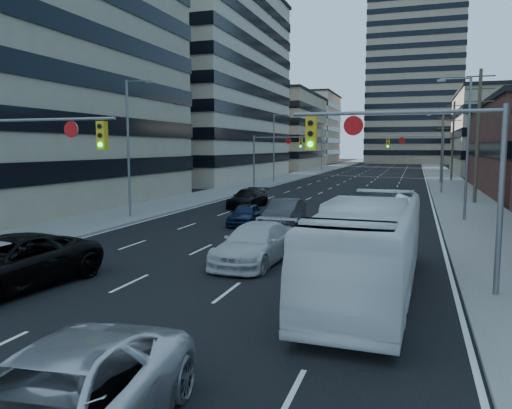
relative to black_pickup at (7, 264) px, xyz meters
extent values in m
plane|color=black|center=(5.20, -4.11, -0.89)|extent=(400.00, 400.00, 0.00)
cube|color=black|center=(5.20, 125.89, -0.88)|extent=(18.00, 300.00, 0.02)
cube|color=slate|center=(-6.30, 125.89, -0.82)|extent=(5.00, 300.00, 0.15)
cube|color=slate|center=(16.70, 125.89, -0.82)|extent=(5.00, 300.00, 0.15)
cube|color=#ADA089|center=(-21.80, 55.89, 13.11)|extent=(26.00, 34.00, 28.00)
cube|color=gray|center=(-18.80, 95.89, 7.11)|extent=(20.00, 30.00, 16.00)
cube|color=gray|center=(11.20, 145.89, 28.11)|extent=(26.00, 26.00, 58.00)
cube|color=#ADA089|center=(-22.80, 135.89, 9.11)|extent=(24.00, 24.00, 20.00)
cylinder|color=slate|center=(-1.55, 3.89, 4.91)|extent=(6.50, 0.12, 0.12)
cube|color=gold|center=(1.10, 3.89, 4.26)|extent=(0.35, 0.28, 1.10)
cylinder|color=black|center=(1.10, 3.73, 4.61)|extent=(0.18, 0.06, 0.18)
cylinder|color=black|center=(1.10, 3.73, 4.26)|extent=(0.18, 0.06, 0.18)
cylinder|color=#0CE526|center=(1.10, 3.73, 3.91)|extent=(0.18, 0.06, 0.18)
cylinder|color=white|center=(-0.30, 3.86, 4.51)|extent=(0.64, 0.06, 0.64)
cylinder|color=slate|center=(15.20, 3.89, 2.11)|extent=(0.18, 0.18, 6.00)
cylinder|color=slate|center=(11.95, 3.89, 4.91)|extent=(6.50, 0.12, 0.12)
cube|color=gold|center=(9.30, 3.89, 4.26)|extent=(0.35, 0.28, 1.10)
cylinder|color=black|center=(9.30, 3.73, 4.61)|extent=(0.18, 0.06, 0.18)
cylinder|color=black|center=(9.30, 3.73, 4.26)|extent=(0.18, 0.06, 0.18)
cylinder|color=#0CE526|center=(9.30, 3.73, 3.91)|extent=(0.18, 0.06, 0.18)
cylinder|color=white|center=(10.70, 3.86, 4.51)|extent=(0.64, 0.06, 0.64)
cylinder|color=slate|center=(-4.80, 40.89, 2.11)|extent=(0.18, 0.18, 6.00)
cylinder|color=slate|center=(-1.80, 40.89, 4.91)|extent=(6.00, 0.12, 0.12)
cube|color=gold|center=(0.60, 40.89, 4.26)|extent=(0.35, 0.28, 1.10)
cylinder|color=black|center=(0.60, 40.73, 4.61)|extent=(0.18, 0.06, 0.18)
cylinder|color=black|center=(0.60, 40.73, 4.26)|extent=(0.18, 0.06, 0.18)
cylinder|color=#0CE526|center=(0.60, 40.73, 3.91)|extent=(0.18, 0.06, 0.18)
cylinder|color=white|center=(-0.80, 40.86, 4.51)|extent=(0.64, 0.06, 0.64)
cylinder|color=slate|center=(15.20, 40.89, 2.11)|extent=(0.18, 0.18, 6.00)
cylinder|color=slate|center=(12.20, 40.89, 4.91)|extent=(6.00, 0.12, 0.12)
cube|color=gold|center=(9.80, 40.89, 4.26)|extent=(0.35, 0.28, 1.10)
cylinder|color=black|center=(9.80, 40.73, 4.61)|extent=(0.18, 0.06, 0.18)
cylinder|color=black|center=(9.80, 40.73, 4.26)|extent=(0.18, 0.06, 0.18)
cylinder|color=#0CE526|center=(9.80, 40.73, 3.91)|extent=(0.18, 0.06, 0.18)
cylinder|color=white|center=(11.20, 40.86, 4.51)|extent=(0.64, 0.06, 0.64)
cylinder|color=#4C3D2D|center=(17.40, 31.89, 4.61)|extent=(0.28, 0.28, 11.00)
cube|color=#4C3D2D|center=(17.40, 31.89, 9.51)|extent=(2.20, 0.10, 0.10)
cube|color=#4C3D2D|center=(17.40, 31.89, 8.51)|extent=(2.20, 0.10, 0.10)
cube|color=#4C3D2D|center=(17.40, 31.89, 7.51)|extent=(2.20, 0.10, 0.10)
cylinder|color=#4C3D2D|center=(17.40, 61.89, 4.61)|extent=(0.28, 0.28, 11.00)
cube|color=#4C3D2D|center=(17.40, 61.89, 9.51)|extent=(2.20, 0.10, 0.10)
cube|color=#4C3D2D|center=(17.40, 61.89, 8.51)|extent=(2.20, 0.10, 0.10)
cube|color=#4C3D2D|center=(17.40, 61.89, 7.51)|extent=(2.20, 0.10, 0.10)
cylinder|color=#4C3D2D|center=(17.40, 91.89, 4.61)|extent=(0.28, 0.28, 11.00)
cube|color=#4C3D2D|center=(17.40, 91.89, 9.51)|extent=(2.20, 0.10, 0.10)
cube|color=#4C3D2D|center=(17.40, 91.89, 8.51)|extent=(2.20, 0.10, 0.10)
cube|color=#4C3D2D|center=(17.40, 91.89, 7.51)|extent=(2.20, 0.10, 0.10)
cylinder|color=slate|center=(-5.30, 15.89, 3.61)|extent=(0.16, 0.16, 9.00)
cylinder|color=slate|center=(-4.40, 15.89, 8.01)|extent=(1.80, 0.10, 0.10)
cube|color=slate|center=(-3.60, 15.89, 7.93)|extent=(0.50, 0.22, 0.14)
cylinder|color=slate|center=(-5.30, 50.89, 3.61)|extent=(0.16, 0.16, 9.00)
cylinder|color=slate|center=(-4.40, 50.89, 8.01)|extent=(1.80, 0.10, 0.10)
cube|color=slate|center=(-3.60, 50.89, 7.93)|extent=(0.50, 0.22, 0.14)
cylinder|color=slate|center=(-5.30, 85.89, 3.61)|extent=(0.16, 0.16, 9.00)
cylinder|color=slate|center=(-4.40, 85.89, 8.01)|extent=(1.80, 0.10, 0.10)
cube|color=slate|center=(-3.60, 85.89, 7.93)|extent=(0.50, 0.22, 0.14)
cylinder|color=slate|center=(15.70, 20.89, 3.61)|extent=(0.16, 0.16, 9.00)
cylinder|color=slate|center=(14.80, 20.89, 8.01)|extent=(1.80, 0.10, 0.10)
cube|color=slate|center=(14.00, 20.89, 7.93)|extent=(0.50, 0.22, 0.14)
cylinder|color=slate|center=(15.70, 55.89, 3.61)|extent=(0.16, 0.16, 9.00)
cylinder|color=slate|center=(14.80, 55.89, 8.01)|extent=(1.80, 0.10, 0.10)
cube|color=slate|center=(14.00, 55.89, 7.93)|extent=(0.50, 0.22, 0.14)
imported|color=black|center=(0.00, 0.00, 0.00)|extent=(3.74, 6.73, 1.78)
imported|color=silver|center=(6.58, 6.18, -0.09)|extent=(2.63, 5.64, 1.59)
imported|color=white|center=(11.39, 3.29, 0.67)|extent=(3.01, 11.31, 3.13)
imported|color=#0C1A33|center=(2.95, 15.51, -0.24)|extent=(1.66, 3.86, 1.30)
imported|color=#373639|center=(5.24, 16.08, -0.10)|extent=(1.77, 4.85, 1.59)
imported|color=black|center=(0.22, 23.96, -0.16)|extent=(2.32, 5.13, 1.46)
imported|color=#343437|center=(9.36, 29.86, -0.21)|extent=(1.69, 4.02, 1.36)
camera|label=1|loc=(12.71, -12.78, 3.80)|focal=35.00mm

